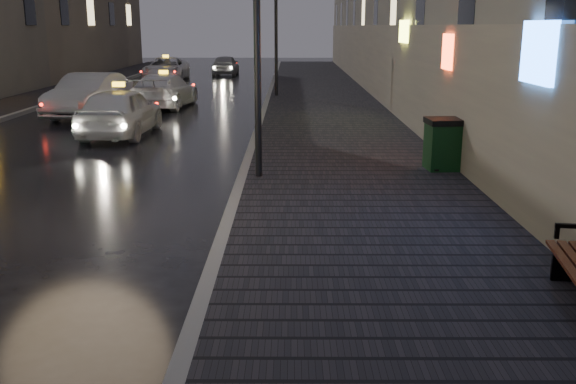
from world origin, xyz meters
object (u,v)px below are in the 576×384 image
Objects in this scene: taxi_far at (166,69)px; taxi_mid at (164,91)px; lamp_far at (276,18)px; trash_bin at (443,144)px; lamp_near at (257,9)px; taxi_near at (120,112)px; car_left_mid at (89,95)px; car_far at (225,65)px.

taxi_mid is at bearing -81.24° from taxi_far.
lamp_far is 4.77× the size of trash_bin.
lamp_far is at bearing 90.00° from lamp_near.
taxi_mid is at bearing -87.94° from taxi_near.
taxi_far is (-2.40, 19.80, -0.04)m from taxi_near.
lamp_far is 11.38m from taxi_near.
lamp_near is 4.77× the size of trash_bin.
taxi_near is 0.92× the size of car_left_mid.
car_far is (-3.67, 13.92, -2.83)m from lamp_far.
car_left_mid reaches higher than taxi_near.
car_left_mid reaches higher than taxi_mid.
lamp_far is 1.36× the size of car_far.
car_far is (-3.67, 29.92, -2.83)m from lamp_near.
lamp_near is at bearing -76.88° from taxi_far.
taxi_near is at bearing 126.71° from lamp_near.
taxi_mid is 13.18m from taxi_far.
trash_bin is at bearing -34.95° from car_left_mid.
taxi_mid is (-8.33, 12.02, -0.05)m from trash_bin.
trash_bin is (3.95, 0.67, -2.78)m from lamp_near.
lamp_far reaches higher than trash_bin.
lamp_near is 30.28m from car_far.
taxi_mid reaches higher than car_far.
taxi_near is 6.83m from taxi_mid.
car_left_mid is 1.00× the size of taxi_mid.
car_left_mid reaches higher than trash_bin.
car_left_mid is 15.49m from taxi_far.
taxi_mid is at bearing 120.45° from trash_bin.
car_far is at bearing 100.32° from trash_bin.
taxi_near is 0.93× the size of taxi_mid.
lamp_far is at bearing -111.37° from taxi_near.
car_left_mid is (-2.24, 4.31, 0.04)m from taxi_near.
taxi_near is (-8.32, 5.19, 0.01)m from trash_bin.
lamp_near is 13.72m from taxi_mid.
car_far is at bearing -89.73° from taxi_near.
car_left_mid is (-6.61, -5.83, -2.73)m from lamp_far.
taxi_near is at bearing -55.52° from car_left_mid.
lamp_far is at bearing 100.17° from trash_bin.
taxi_far is (-0.16, 15.49, -0.08)m from car_left_mid.
taxi_mid is at bearing -142.95° from lamp_far.
taxi_far is (-6.77, 25.66, -2.80)m from lamp_near.
taxi_near is at bearing 95.05° from taxi_mid.
taxi_mid is (-4.38, -3.31, -2.82)m from lamp_far.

